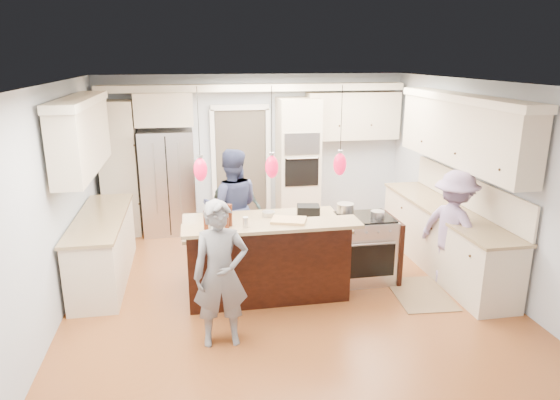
# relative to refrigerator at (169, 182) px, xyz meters

# --- Properties ---
(ground_plane) EXTENTS (6.00, 6.00, 0.00)m
(ground_plane) POSITION_rel_refrigerator_xyz_m (1.55, -2.64, -0.90)
(ground_plane) COLOR #A9612E
(ground_plane) RESTS_ON ground
(room_shell) EXTENTS (5.54, 6.04, 2.72)m
(room_shell) POSITION_rel_refrigerator_xyz_m (1.55, -2.64, 0.92)
(room_shell) COLOR #B2BCC6
(room_shell) RESTS_ON ground
(refrigerator) EXTENTS (0.90, 0.70, 1.80)m
(refrigerator) POSITION_rel_refrigerator_xyz_m (0.00, 0.00, 0.00)
(refrigerator) COLOR #B7B7BC
(refrigerator) RESTS_ON ground
(oven_column) EXTENTS (0.72, 0.69, 2.30)m
(oven_column) POSITION_rel_refrigerator_xyz_m (2.30, 0.03, 0.25)
(oven_column) COLOR beige
(oven_column) RESTS_ON ground
(back_upper_cabinets) EXTENTS (5.30, 0.61, 2.54)m
(back_upper_cabinets) POSITION_rel_refrigerator_xyz_m (0.80, 0.12, 0.77)
(back_upper_cabinets) COLOR beige
(back_upper_cabinets) RESTS_ON ground
(right_counter_run) EXTENTS (0.64, 3.10, 2.51)m
(right_counter_run) POSITION_rel_refrigerator_xyz_m (3.99, -2.34, 0.16)
(right_counter_run) COLOR beige
(right_counter_run) RESTS_ON ground
(left_cabinets) EXTENTS (0.64, 2.30, 2.51)m
(left_cabinets) POSITION_rel_refrigerator_xyz_m (-0.89, -1.84, 0.16)
(left_cabinets) COLOR beige
(left_cabinets) RESTS_ON ground
(kitchen_island) EXTENTS (2.10, 1.46, 1.12)m
(kitchen_island) POSITION_rel_refrigerator_xyz_m (1.30, -2.57, -0.41)
(kitchen_island) COLOR black
(kitchen_island) RESTS_ON ground
(island_range) EXTENTS (0.82, 0.71, 0.92)m
(island_range) POSITION_rel_refrigerator_xyz_m (2.71, -2.49, -0.44)
(island_range) COLOR #B7B7BC
(island_range) RESTS_ON ground
(pendant_lights) EXTENTS (1.75, 0.15, 1.03)m
(pendant_lights) POSITION_rel_refrigerator_xyz_m (1.30, -3.15, 0.90)
(pendant_lights) COLOR black
(pendant_lights) RESTS_ON ground
(person_bar_end) EXTENTS (0.59, 0.39, 1.60)m
(person_bar_end) POSITION_rel_refrigerator_xyz_m (0.65, -3.76, -0.10)
(person_bar_end) COLOR slate
(person_bar_end) RESTS_ON ground
(person_far_left) EXTENTS (0.89, 0.72, 1.74)m
(person_far_left) POSITION_rel_refrigerator_xyz_m (0.96, -1.59, -0.03)
(person_far_left) COLOR navy
(person_far_left) RESTS_ON ground
(person_far_right) EXTENTS (0.92, 0.73, 1.45)m
(person_far_right) POSITION_rel_refrigerator_xyz_m (1.05, -1.14, -0.17)
(person_far_right) COLOR #496666
(person_far_right) RESTS_ON ground
(person_range_side) EXTENTS (0.97, 1.18, 1.58)m
(person_range_side) POSITION_rel_refrigerator_xyz_m (3.80, -2.86, -0.11)
(person_range_side) COLOR #9780AC
(person_range_side) RESTS_ON ground
(floor_rug) EXTENTS (0.76, 1.06, 0.01)m
(floor_rug) POSITION_rel_refrigerator_xyz_m (3.28, -3.09, -0.89)
(floor_rug) COLOR olive
(floor_rug) RESTS_ON ground
(water_bottle) EXTENTS (0.08, 0.08, 0.29)m
(water_bottle) POSITION_rel_refrigerator_xyz_m (0.60, -3.17, 0.37)
(water_bottle) COLOR silver
(water_bottle) RESTS_ON kitchen_island
(beer_bottle_a) EXTENTS (0.07, 0.07, 0.22)m
(beer_bottle_a) POSITION_rel_refrigerator_xyz_m (0.53, -3.21, 0.33)
(beer_bottle_a) COLOR #471A0C
(beer_bottle_a) RESTS_ON kitchen_island
(beer_bottle_b) EXTENTS (0.06, 0.06, 0.21)m
(beer_bottle_b) POSITION_rel_refrigerator_xyz_m (0.77, -3.20, 0.32)
(beer_bottle_b) COLOR #471A0C
(beer_bottle_b) RESTS_ON kitchen_island
(beer_bottle_c) EXTENTS (0.07, 0.07, 0.26)m
(beer_bottle_c) POSITION_rel_refrigerator_xyz_m (0.81, -3.14, 0.35)
(beer_bottle_c) COLOR #471A0C
(beer_bottle_c) RESTS_ON kitchen_island
(drink_can) EXTENTS (0.07, 0.07, 0.12)m
(drink_can) POSITION_rel_refrigerator_xyz_m (0.98, -3.22, 0.28)
(drink_can) COLOR #B7B7BC
(drink_can) RESTS_ON kitchen_island
(cutting_board) EXTENTS (0.47, 0.40, 0.03)m
(cutting_board) POSITION_rel_refrigerator_xyz_m (1.51, -3.11, 0.24)
(cutting_board) COLOR tan
(cutting_board) RESTS_ON kitchen_island
(pot_large) EXTENTS (0.24, 0.24, 0.14)m
(pot_large) POSITION_rel_refrigerator_xyz_m (2.46, -2.31, 0.09)
(pot_large) COLOR #B7B7BC
(pot_large) RESTS_ON island_range
(pot_small) EXTENTS (0.19, 0.19, 0.09)m
(pot_small) POSITION_rel_refrigerator_xyz_m (2.83, -2.57, 0.07)
(pot_small) COLOR #B7B7BC
(pot_small) RESTS_ON island_range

